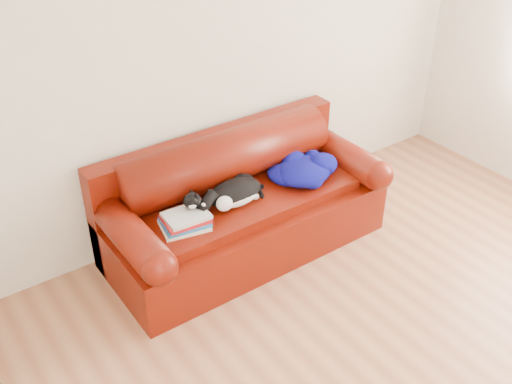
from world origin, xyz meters
The scene contains 7 objects.
ground centered at (0.00, 0.00, 0.00)m, with size 4.50×4.50×0.00m, color brown.
room_shell centered at (0.12, 0.02, 1.67)m, with size 4.52×4.02×2.61m.
sofa_base centered at (-0.31, 1.49, 0.24)m, with size 2.10×0.90×0.50m.
sofa_back centered at (-0.31, 1.74, 0.54)m, with size 2.10×1.01×0.88m.
book_stack centered at (-0.87, 1.38, 0.55)m, with size 0.36×0.30×0.10m.
cat centered at (-0.44, 1.42, 0.58)m, with size 0.61×0.37×0.22m.
blanket centered at (0.18, 1.42, 0.57)m, with size 0.60×0.49×0.17m.
Camera 1 is at (-2.38, -1.56, 2.91)m, focal length 42.00 mm.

